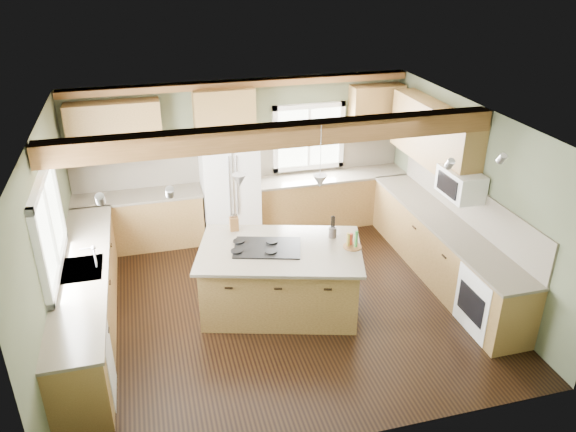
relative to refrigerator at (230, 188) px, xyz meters
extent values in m
plane|color=black|center=(0.30, -2.12, -0.90)|extent=(5.60, 5.60, 0.00)
plane|color=silver|center=(0.30, -2.12, 1.70)|extent=(5.60, 5.60, 0.00)
plane|color=#4A5039|center=(0.30, 0.38, 0.40)|extent=(5.60, 0.00, 5.60)
plane|color=#4A5039|center=(-2.50, -2.12, 0.40)|extent=(0.00, 5.00, 5.00)
plane|color=#4A5039|center=(3.10, -2.12, 0.40)|extent=(0.00, 5.00, 5.00)
cube|color=brown|center=(0.30, -2.21, 1.57)|extent=(5.55, 0.26, 0.26)
cube|color=brown|center=(0.30, 0.28, 1.64)|extent=(5.55, 0.20, 0.10)
cube|color=brown|center=(0.30, 0.36, 0.31)|extent=(5.58, 0.03, 0.58)
cube|color=brown|center=(3.08, -2.07, 0.31)|extent=(0.03, 3.70, 0.58)
cube|color=brown|center=(-1.49, 0.08, -0.46)|extent=(2.02, 0.60, 0.88)
cube|color=#463E33|center=(-1.49, 0.08, 0.00)|extent=(2.06, 0.64, 0.04)
cube|color=brown|center=(1.79, 0.08, -0.46)|extent=(2.62, 0.60, 0.88)
cube|color=#463E33|center=(1.79, 0.08, 0.00)|extent=(2.66, 0.64, 0.04)
cube|color=brown|center=(-2.20, -2.07, -0.46)|extent=(0.60, 3.70, 0.88)
cube|color=#463E33|center=(-2.20, -2.07, 0.00)|extent=(0.64, 3.74, 0.04)
cube|color=brown|center=(2.80, -2.07, -0.46)|extent=(0.60, 3.70, 0.88)
cube|color=#463E33|center=(2.80, -2.07, 0.00)|extent=(0.64, 3.74, 0.04)
cube|color=brown|center=(-1.69, 0.21, 1.05)|extent=(1.40, 0.35, 0.90)
cube|color=brown|center=(0.00, 0.21, 1.25)|extent=(0.96, 0.35, 0.70)
cube|color=brown|center=(2.92, -1.22, 1.05)|extent=(0.35, 2.20, 0.90)
cube|color=brown|center=(2.60, 0.21, 1.05)|extent=(0.90, 0.35, 0.90)
cube|color=white|center=(-2.48, -2.07, 0.65)|extent=(0.04, 1.60, 1.05)
cube|color=white|center=(1.45, 0.36, 0.65)|extent=(1.10, 0.04, 1.00)
cube|color=#262628|center=(-2.20, -2.07, 0.01)|extent=(0.50, 0.65, 0.03)
cylinder|color=#B2B2B7|center=(-2.02, -2.07, 0.15)|extent=(0.02, 0.02, 0.28)
cube|color=white|center=(-2.19, -3.37, -0.47)|extent=(0.60, 0.60, 0.84)
cube|color=white|center=(2.79, -3.37, -0.47)|extent=(0.60, 0.72, 0.84)
cube|color=white|center=(2.88, -2.17, 0.65)|extent=(0.40, 0.70, 0.38)
cone|color=#B2B2B7|center=(-0.19, -2.07, 0.98)|extent=(0.18, 0.18, 0.16)
cone|color=#B2B2B7|center=(0.77, -2.35, 0.98)|extent=(0.18, 0.18, 0.16)
cube|color=white|center=(0.00, 0.00, 0.00)|extent=(0.90, 0.74, 1.80)
cube|color=brown|center=(0.29, -2.21, -0.46)|extent=(2.27, 1.74, 0.88)
cube|color=#463E33|center=(0.29, -2.21, 0.00)|extent=(2.43, 1.90, 0.04)
cube|color=black|center=(0.13, -2.16, 0.03)|extent=(1.00, 0.80, 0.02)
cube|color=brown|center=(-0.20, -1.54, 0.12)|extent=(0.12, 0.09, 0.20)
cylinder|color=#3D3731|center=(1.06, -2.09, 0.09)|extent=(0.13, 0.13, 0.14)
camera|label=1|loc=(-1.26, -8.46, 3.63)|focal=35.00mm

